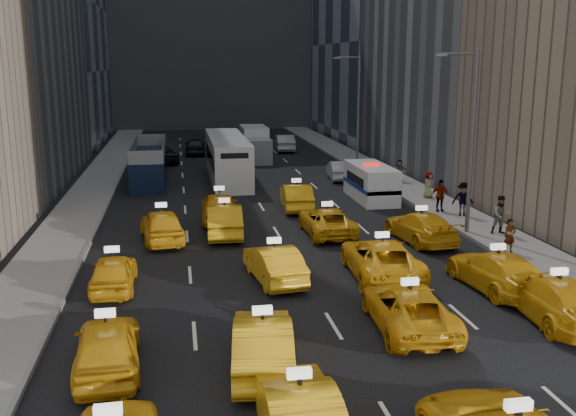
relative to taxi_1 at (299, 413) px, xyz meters
name	(u,v)px	position (x,y,z in m)	size (l,w,h in m)	color
ground	(350,352)	(2.36, 4.36, -0.76)	(160.00, 160.00, 0.00)	black
sidewalk_west	(90,195)	(-8.14, 29.36, -0.69)	(3.00, 90.00, 0.15)	gray
sidewalk_east	(401,185)	(12.86, 29.36, -0.69)	(3.00, 90.00, 0.15)	gray
curb_west	(113,194)	(-6.69, 29.36, -0.67)	(0.15, 90.00, 0.18)	slate
curb_east	(381,185)	(11.41, 29.36, -0.67)	(0.15, 90.00, 0.18)	slate
streetlight_near	(470,136)	(11.55, 16.36, 4.16)	(2.15, 0.22, 9.00)	#595B60
streetlight_far	(357,108)	(11.55, 36.36, 4.16)	(2.15, 0.22, 9.00)	#595B60
taxi_1	(299,413)	(0.00, 0.00, 0.00)	(1.61, 4.61, 1.52)	orange
taxi_4	(107,346)	(-4.56, 4.37, -0.01)	(1.76, 4.38, 1.49)	orange
taxi_5	(263,343)	(-0.31, 3.75, 0.00)	(1.62, 4.63, 1.53)	orange
taxi_6	(409,308)	(4.68, 5.73, -0.07)	(2.28, 4.95, 1.38)	orange
taxi_7	(557,299)	(9.72, 5.48, -0.01)	(2.11, 5.20, 1.51)	orange
taxi_8	(113,272)	(-5.01, 11.14, -0.08)	(1.60, 3.98, 1.36)	orange
taxi_9	(274,263)	(1.12, 11.06, -0.04)	(1.52, 4.34, 1.43)	orange
taxi_10	(381,258)	(5.42, 10.82, 0.00)	(2.53, 5.50, 1.53)	orange
taxi_11	(496,271)	(9.23, 8.67, -0.03)	(2.05, 5.03, 1.46)	orange
taxi_12	(162,225)	(-3.32, 17.69, 0.02)	(1.85, 4.61, 1.57)	orange
taxi_13	(225,220)	(-0.28, 18.20, 0.03)	(1.67, 4.78, 1.57)	orange
taxi_14	(327,221)	(4.77, 17.53, -0.09)	(2.23, 4.85, 1.35)	orange
taxi_15	(421,227)	(8.89, 15.50, -0.04)	(2.01, 4.94, 1.43)	orange
taxi_16	(220,207)	(-0.32, 21.08, 0.05)	(1.92, 4.77, 1.63)	orange
taxi_17	(296,197)	(4.30, 23.34, -0.01)	(1.59, 4.56, 1.50)	orange
nypd_van	(371,183)	(9.38, 25.19, 0.30)	(2.60, 5.62, 2.34)	silver
double_decker	(149,162)	(-4.46, 33.79, 0.66)	(3.48, 10.11, 2.88)	black
city_bus	(227,158)	(1.13, 33.96, 0.80)	(3.50, 12.38, 3.16)	silver
box_truck	(255,144)	(4.29, 43.05, 0.66)	(2.26, 6.39, 2.91)	silver
misc_car_0	(339,170)	(9.20, 32.47, -0.08)	(1.44, 4.14, 1.36)	#A7A9AE
misc_car_1	(161,154)	(-3.82, 42.93, -0.03)	(2.41, 5.22, 1.45)	black
misc_car_2	(246,141)	(4.41, 51.73, -0.08)	(1.89, 4.66, 1.35)	slate
misc_car_3	(195,146)	(-0.81, 47.51, 0.03)	(1.86, 4.62, 1.58)	black
misc_car_4	(285,143)	(7.84, 48.51, 0.04)	(1.69, 4.86, 1.60)	#9DA0A4
pedestrian_0	(510,236)	(11.91, 12.63, 0.15)	(0.56, 0.37, 1.53)	gray
pedestrian_1	(501,215)	(13.09, 15.65, 0.34)	(0.93, 0.51, 1.91)	gray
pedestrian_2	(463,199)	(12.91, 19.57, 0.32)	(1.20, 0.49, 1.86)	gray
pedestrian_3	(440,196)	(12.10, 20.82, 0.30)	(1.07, 0.48, 1.82)	gray
pedestrian_4	(429,185)	(12.91, 24.49, 0.20)	(0.79, 0.43, 1.63)	gray
pedestrian_5	(399,171)	(13.00, 30.16, 0.16)	(1.44, 0.41, 1.55)	gray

